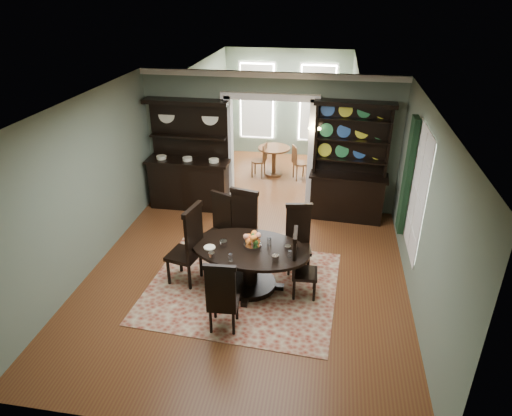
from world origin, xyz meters
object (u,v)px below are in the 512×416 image
at_px(dining_table, 250,260).
at_px(sideboard, 190,171).
at_px(welsh_dresser, 349,178).
at_px(parlor_table, 274,157).

distance_m(dining_table, sideboard, 3.45).
relative_size(dining_table, sideboard, 0.87).
bearing_deg(dining_table, welsh_dresser, 67.53).
bearing_deg(sideboard, welsh_dresser, 0.06).
bearing_deg(parlor_table, sideboard, -127.86).
bearing_deg(sideboard, parlor_table, 52.06).
distance_m(dining_table, welsh_dresser, 3.31).
distance_m(sideboard, parlor_table, 2.67).
bearing_deg(parlor_table, welsh_dresser, -48.25).
bearing_deg(parlor_table, dining_table, -87.02).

